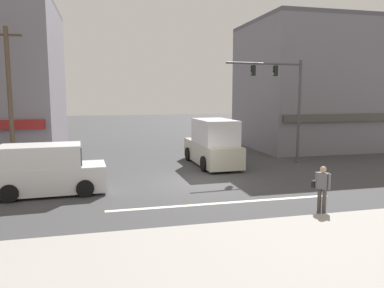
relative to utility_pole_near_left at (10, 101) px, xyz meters
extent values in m
plane|color=#3D3D3F|center=(8.82, -3.10, -3.86)|extent=(120.00, 120.00, 0.00)
cube|color=silver|center=(8.82, -6.60, -3.85)|extent=(9.00, 0.24, 0.01)
cube|color=#9E9993|center=(8.82, -11.60, -3.78)|extent=(40.00, 5.00, 0.16)
cube|color=slate|center=(21.04, 6.96, 0.87)|extent=(10.82, 8.99, 9.45)
cube|color=#4C4742|center=(21.04, 2.36, -1.26)|extent=(10.28, 0.24, 0.50)
cube|color=#57545B|center=(21.04, 6.96, 5.74)|extent=(10.82, 8.99, 0.30)
cylinder|color=brown|center=(0.00, 0.00, -0.15)|extent=(0.22, 0.22, 7.42)
cube|color=#473828|center=(0.00, 0.00, 3.16)|extent=(1.40, 0.12, 0.10)
cylinder|color=#47474C|center=(16.00, 0.56, -0.76)|extent=(0.18, 0.18, 6.20)
cylinder|color=#47474C|center=(13.61, 0.41, 2.09)|extent=(4.80, 0.41, 0.12)
cube|color=black|center=(14.33, 0.46, 1.69)|extent=(0.21, 0.25, 0.60)
sphere|color=black|center=(14.21, 0.45, 1.87)|extent=(0.12, 0.12, 0.12)
sphere|color=black|center=(14.21, 0.45, 1.69)|extent=(0.12, 0.12, 0.12)
sphere|color=green|center=(14.21, 0.45, 1.51)|extent=(0.12, 0.12, 0.12)
cube|color=black|center=(12.89, 0.37, 1.69)|extent=(0.21, 0.25, 0.60)
sphere|color=black|center=(12.77, 0.36, 1.87)|extent=(0.12, 0.12, 0.12)
sphere|color=black|center=(12.77, 0.36, 1.69)|extent=(0.12, 0.12, 0.12)
sphere|color=green|center=(12.77, 0.36, 1.51)|extent=(0.12, 0.12, 0.12)
cube|color=#B7B29E|center=(10.67, 1.16, -3.11)|extent=(2.14, 5.65, 1.20)
cube|color=silver|center=(10.68, 0.61, -1.81)|extent=(1.99, 3.45, 1.40)
cube|color=#475666|center=(10.64, 2.33, -1.81)|extent=(1.75, 0.10, 1.19)
cylinder|color=black|center=(9.63, 2.87, -3.44)|extent=(0.26, 0.85, 0.84)
cylinder|color=black|center=(11.63, 2.92, -3.44)|extent=(0.26, 0.85, 0.84)
cylinder|color=black|center=(9.72, -0.60, -3.44)|extent=(0.26, 0.85, 0.84)
cylinder|color=black|center=(11.71, -0.55, -3.44)|extent=(0.26, 0.85, 0.84)
cube|color=silver|center=(2.11, -3.58, -3.19)|extent=(4.68, 2.05, 1.10)
cube|color=silver|center=(1.81, -3.59, -2.19)|extent=(3.28, 1.94, 0.90)
cube|color=#475666|center=(3.43, -3.52, -2.19)|extent=(0.13, 1.66, 0.76)
cylinder|color=black|center=(3.49, -2.60, -3.50)|extent=(0.73, 0.23, 0.72)
cylinder|color=black|center=(3.58, -4.44, -3.50)|extent=(0.73, 0.23, 0.72)
cylinder|color=black|center=(0.64, -2.73, -3.50)|extent=(0.73, 0.23, 0.72)
cylinder|color=black|center=(0.73, -4.56, -3.50)|extent=(0.73, 0.23, 0.72)
cylinder|color=#4C4742|center=(11.94, -8.56, -3.43)|extent=(0.14, 0.14, 0.86)
cylinder|color=#4C4742|center=(11.84, -8.41, -3.43)|extent=(0.14, 0.14, 0.86)
cube|color=slate|center=(11.89, -8.49, -2.71)|extent=(0.38, 0.42, 0.58)
sphere|color=tan|center=(11.89, -8.49, -2.30)|extent=(0.22, 0.22, 0.22)
cylinder|color=slate|center=(12.02, -8.69, -2.71)|extent=(0.09, 0.09, 0.56)
cylinder|color=slate|center=(11.76, -8.29, -2.71)|extent=(0.09, 0.09, 0.56)
cube|color=black|center=(11.75, -8.20, -2.88)|extent=(0.30, 0.25, 0.24)
camera|label=1|loc=(4.30, -20.00, 0.35)|focal=35.00mm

